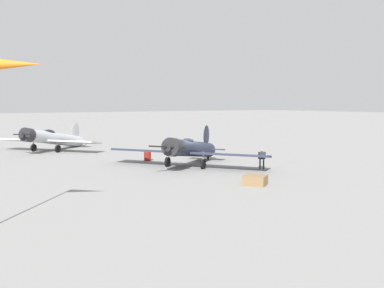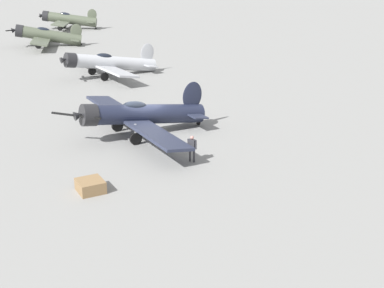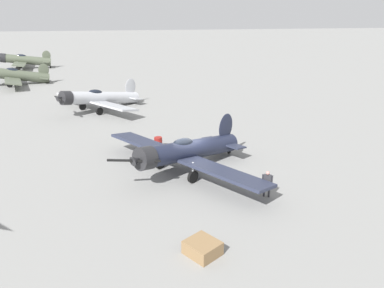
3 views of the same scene
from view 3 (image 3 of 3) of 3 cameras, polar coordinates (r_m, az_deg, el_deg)
ground_plane at (r=25.26m, az=0.00°, el=-3.85°), size 400.00×400.00×0.00m
airplane_foreground at (r=24.39m, az=-0.82°, el=-1.10°), size 9.65×12.13×3.29m
airplane_mid_apron at (r=41.13m, az=-14.15°, el=6.87°), size 9.65×10.73×3.09m
airplane_far_line at (r=60.06m, az=-25.57°, el=9.54°), size 9.01×12.28×3.07m
airplane_outer_stand at (r=76.95m, az=-24.49°, el=11.70°), size 9.39×12.17×3.31m
ground_crew_mechanic at (r=21.64m, az=11.52°, el=-5.68°), size 0.56×0.40×1.60m
equipment_crate at (r=16.89m, az=1.63°, el=-15.73°), size 1.82×1.85×0.62m
fuel_drum at (r=29.05m, az=-5.23°, el=0.22°), size 0.67×0.67×0.87m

